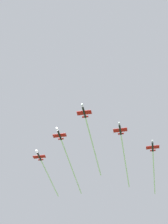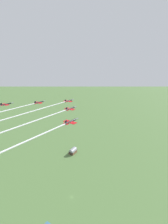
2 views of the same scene
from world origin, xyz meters
name	(u,v)px [view 2 (image 2 of 2)]	position (x,y,z in m)	size (l,w,h in m)	color
ground_plane	(71,197)	(0.00, 0.00, 0.00)	(2000.00, 2000.00, 0.00)	#51753D
hangar	(73,151)	(78.70, 57.22, 4.11)	(14.50, 9.80, 9.50)	brown
jet_lead	(48,107)	(-36.91, -10.20, 126.08)	(71.72, 8.40, 2.34)	black
jet_port_inner	(14,109)	(-53.86, 8.60, 125.60)	(72.22, 8.43, 2.34)	black
jet_starboard_inner	(42,118)	(-58.33, -26.66, 126.56)	(77.22, 8.74, 2.34)	black
jet_starboard_outer	(47,132)	(-70.92, -43.66, 126.86)	(59.49, 8.13, 2.34)	black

